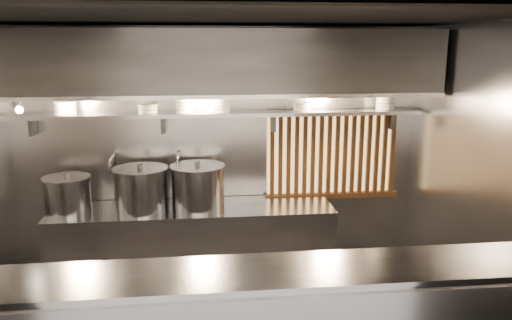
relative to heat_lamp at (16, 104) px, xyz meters
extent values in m
plane|color=black|center=(1.90, -0.85, 0.73)|extent=(4.50, 4.50, 0.00)
plane|color=gray|center=(1.90, 0.65, -0.67)|extent=(4.50, 0.00, 4.50)
plane|color=gray|center=(4.15, -0.85, -0.67)|extent=(0.00, 3.00, 3.00)
cube|color=#96969B|center=(1.90, -1.80, -0.95)|extent=(4.50, 0.56, 0.03)
cube|color=#96969B|center=(1.60, 0.28, -1.62)|extent=(3.00, 0.70, 0.90)
cube|color=#96969B|center=(1.90, 0.47, -0.19)|extent=(4.40, 0.34, 0.04)
cube|color=#2D2D30|center=(1.90, 0.25, 0.36)|extent=(4.40, 0.80, 0.65)
cube|color=#96969B|center=(1.90, -0.15, 0.05)|extent=(4.40, 0.03, 0.04)
cube|color=#ECB66A|center=(3.20, 0.63, -0.69)|extent=(1.50, 0.02, 0.92)
cube|color=brown|center=(3.20, 0.58, -0.20)|extent=(1.56, 0.06, 0.06)
cube|color=brown|center=(3.20, 0.58, -1.18)|extent=(1.56, 0.06, 0.06)
cube|color=brown|center=(2.49, 0.58, -0.69)|extent=(0.04, 0.04, 0.92)
cube|color=brown|center=(2.59, 0.58, -0.69)|extent=(0.04, 0.04, 0.92)
cube|color=brown|center=(2.68, 0.58, -0.69)|extent=(0.04, 0.04, 0.92)
cube|color=brown|center=(2.78, 0.58, -0.69)|extent=(0.04, 0.04, 0.92)
cube|color=brown|center=(2.87, 0.58, -0.69)|extent=(0.04, 0.04, 0.92)
cube|color=brown|center=(2.96, 0.58, -0.69)|extent=(0.04, 0.04, 0.92)
cube|color=brown|center=(3.06, 0.58, -0.69)|extent=(0.04, 0.04, 0.92)
cube|color=brown|center=(3.15, 0.58, -0.69)|extent=(0.04, 0.04, 0.92)
cube|color=brown|center=(3.24, 0.58, -0.69)|extent=(0.04, 0.04, 0.92)
cube|color=brown|center=(3.34, 0.58, -0.69)|extent=(0.04, 0.04, 0.92)
cube|color=brown|center=(3.43, 0.58, -0.69)|extent=(0.04, 0.04, 0.92)
cube|color=brown|center=(3.53, 0.58, -0.69)|extent=(0.04, 0.04, 0.92)
cube|color=brown|center=(3.62, 0.58, -0.69)|extent=(0.04, 0.04, 0.92)
cube|color=brown|center=(3.71, 0.58, -0.69)|extent=(0.04, 0.04, 0.92)
cube|color=brown|center=(3.81, 0.58, -0.69)|extent=(0.04, 0.04, 0.92)
cube|color=brown|center=(3.90, 0.58, -0.69)|extent=(0.04, 0.04, 0.92)
cylinder|color=silver|center=(0.75, 0.60, -0.88)|extent=(0.03, 0.03, 0.48)
sphere|color=silver|center=(0.75, 0.60, -0.64)|extent=(0.04, 0.04, 0.04)
cylinder|color=silver|center=(0.75, 0.47, -0.64)|extent=(0.03, 0.26, 0.03)
sphere|color=silver|center=(0.75, 0.34, -0.64)|extent=(0.04, 0.04, 0.04)
cylinder|color=silver|center=(0.75, 0.34, -0.71)|extent=(0.03, 0.03, 0.14)
cylinder|color=silver|center=(1.45, 0.60, -0.88)|extent=(0.03, 0.03, 0.48)
sphere|color=silver|center=(1.45, 0.60, -0.64)|extent=(0.04, 0.04, 0.04)
cylinder|color=silver|center=(1.45, 0.47, -0.64)|extent=(0.03, 0.26, 0.03)
sphere|color=silver|center=(1.45, 0.34, -0.64)|extent=(0.04, 0.04, 0.04)
cylinder|color=silver|center=(1.45, 0.34, -0.71)|extent=(0.03, 0.03, 0.14)
cone|color=#96969B|center=(0.00, 0.00, 0.00)|extent=(0.25, 0.27, 0.20)
sphere|color=#FFE0B2|center=(0.03, -0.02, -0.06)|extent=(0.07, 0.07, 0.07)
cylinder|color=#2D2D30|center=(0.00, 0.10, 0.08)|extent=(0.02, 0.22, 0.02)
cylinder|color=#2D2D30|center=(1.80, 0.35, -0.03)|extent=(0.01, 0.01, 0.12)
sphere|color=#FFE0B2|center=(1.80, 0.35, -0.11)|extent=(0.09, 0.09, 0.09)
cylinder|color=#96969B|center=(0.32, 0.26, -0.99)|extent=(0.58, 0.58, 0.35)
cylinder|color=#96969B|center=(0.32, 0.26, -0.80)|extent=(0.62, 0.62, 0.03)
cylinder|color=#2D2D30|center=(0.32, 0.26, -0.77)|extent=(0.06, 0.06, 0.04)
cylinder|color=#96969B|center=(1.66, 0.28, -0.95)|extent=(0.57, 0.57, 0.43)
cylinder|color=#96969B|center=(1.66, 0.28, -0.72)|extent=(0.60, 0.60, 0.03)
cylinder|color=#2D2D30|center=(1.66, 0.28, -0.68)|extent=(0.06, 0.06, 0.04)
cylinder|color=#96969B|center=(1.07, 0.25, -0.95)|extent=(0.69, 0.69, 0.43)
cylinder|color=#96969B|center=(1.07, 0.25, -0.72)|extent=(0.73, 0.73, 0.03)
cylinder|color=#2D2D30|center=(1.07, 0.25, -0.69)|extent=(0.06, 0.06, 0.04)
cylinder|color=white|center=(0.32, 0.47, -0.15)|extent=(0.22, 0.22, 0.03)
cylinder|color=white|center=(0.32, 0.47, -0.11)|extent=(0.22, 0.22, 0.03)
cylinder|color=white|center=(0.32, 0.47, -0.07)|extent=(0.22, 0.22, 0.03)
cylinder|color=white|center=(0.32, 0.47, -0.04)|extent=(0.23, 0.23, 0.01)
cylinder|color=white|center=(1.15, 0.47, -0.15)|extent=(0.20, 0.20, 0.03)
cylinder|color=white|center=(1.15, 0.47, -0.11)|extent=(0.20, 0.20, 0.03)
cylinder|color=white|center=(1.15, 0.47, -0.08)|extent=(0.21, 0.21, 0.01)
cylinder|color=white|center=(1.54, 0.47, -0.15)|extent=(0.20, 0.20, 0.03)
cylinder|color=white|center=(1.54, 0.47, -0.11)|extent=(0.20, 0.20, 0.03)
cylinder|color=white|center=(1.54, 0.47, -0.07)|extent=(0.20, 0.20, 0.03)
cylinder|color=white|center=(1.54, 0.47, -0.03)|extent=(0.20, 0.20, 0.03)
cylinder|color=white|center=(1.54, 0.47, -0.01)|extent=(0.21, 0.21, 0.01)
cylinder|color=white|center=(1.91, 0.47, -0.15)|extent=(0.21, 0.21, 0.03)
cylinder|color=white|center=(1.91, 0.47, -0.11)|extent=(0.21, 0.21, 0.03)
cylinder|color=white|center=(1.91, 0.47, -0.07)|extent=(0.21, 0.21, 0.03)
cylinder|color=white|center=(1.91, 0.47, -0.03)|extent=(0.21, 0.21, 0.03)
cylinder|color=white|center=(1.91, 0.47, -0.01)|extent=(0.23, 0.23, 0.01)
cylinder|color=white|center=(2.80, 0.47, -0.15)|extent=(0.19, 0.19, 0.03)
cylinder|color=white|center=(2.80, 0.47, -0.11)|extent=(0.19, 0.19, 0.03)
cylinder|color=white|center=(2.80, 0.47, -0.08)|extent=(0.21, 0.21, 0.01)
cylinder|color=white|center=(3.74, 0.47, -0.15)|extent=(0.21, 0.21, 0.03)
cylinder|color=white|center=(3.74, 0.47, -0.11)|extent=(0.21, 0.21, 0.03)
cylinder|color=white|center=(3.74, 0.47, -0.07)|extent=(0.21, 0.21, 0.03)
cylinder|color=white|center=(3.74, 0.47, -0.03)|extent=(0.21, 0.21, 0.03)
cylinder|color=white|center=(3.74, 0.47, -0.01)|extent=(0.23, 0.23, 0.01)
camera|label=1|loc=(1.70, -4.86, 0.52)|focal=35.00mm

